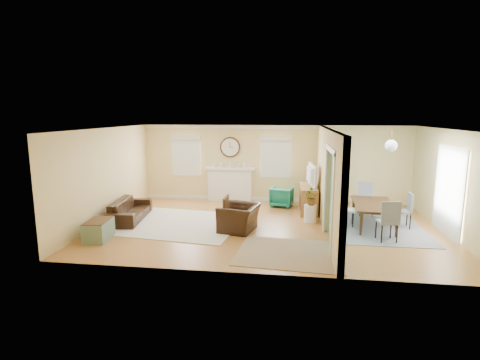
% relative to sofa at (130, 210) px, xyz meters
% --- Properties ---
extents(floor, '(9.00, 9.00, 0.00)m').
position_rel_sofa_xyz_m(floor, '(3.94, -0.16, -0.29)').
color(floor, '#A06D2D').
rests_on(floor, ground).
extents(wall_back, '(9.00, 0.02, 2.60)m').
position_rel_sofa_xyz_m(wall_back, '(3.94, 2.84, 1.01)').
color(wall_back, '#EAC67D').
rests_on(wall_back, ground).
extents(wall_front, '(9.00, 0.02, 2.60)m').
position_rel_sofa_xyz_m(wall_front, '(3.94, -3.16, 1.01)').
color(wall_front, '#EAC67D').
rests_on(wall_front, ground).
extents(wall_left, '(0.02, 6.00, 2.60)m').
position_rel_sofa_xyz_m(wall_left, '(-0.56, -0.16, 1.01)').
color(wall_left, '#EAC67D').
rests_on(wall_left, ground).
extents(wall_right, '(0.02, 6.00, 2.60)m').
position_rel_sofa_xyz_m(wall_right, '(8.44, -0.16, 1.01)').
color(wall_right, '#EAC67D').
rests_on(wall_right, ground).
extents(ceiling, '(9.00, 6.00, 0.02)m').
position_rel_sofa_xyz_m(ceiling, '(3.94, -0.16, 2.31)').
color(ceiling, white).
rests_on(ceiling, wall_back).
extents(partition, '(0.17, 6.00, 2.60)m').
position_rel_sofa_xyz_m(partition, '(5.45, 0.12, 1.07)').
color(partition, '#EAC67D').
rests_on(partition, ground).
extents(fireplace, '(1.70, 0.30, 1.17)m').
position_rel_sofa_xyz_m(fireplace, '(2.44, 2.72, 0.31)').
color(fireplace, white).
rests_on(fireplace, ground).
extents(wall_clock, '(0.70, 0.07, 0.70)m').
position_rel_sofa_xyz_m(wall_clock, '(2.44, 2.80, 1.56)').
color(wall_clock, '#412914').
rests_on(wall_clock, wall_back).
extents(window_left, '(1.05, 0.13, 1.42)m').
position_rel_sofa_xyz_m(window_left, '(0.89, 2.79, 1.37)').
color(window_left, white).
rests_on(window_left, wall_back).
extents(window_right, '(1.05, 0.13, 1.42)m').
position_rel_sofa_xyz_m(window_right, '(3.99, 2.79, 1.37)').
color(window_right, white).
rests_on(window_right, wall_back).
extents(french_doors, '(0.06, 1.70, 2.20)m').
position_rel_sofa_xyz_m(french_doors, '(8.39, -0.16, 0.81)').
color(french_doors, white).
rests_on(french_doors, ground).
extents(pendant, '(0.30, 0.30, 0.55)m').
position_rel_sofa_xyz_m(pendant, '(6.94, -0.16, 1.91)').
color(pendant, gold).
rests_on(pendant, ceiling).
extents(rug_cream, '(3.55, 3.17, 0.02)m').
position_rel_sofa_xyz_m(rug_cream, '(1.51, -0.21, -0.28)').
color(rug_cream, beige).
rests_on(rug_cream, floor).
extents(rug_jute, '(2.43, 2.05, 0.01)m').
position_rel_sofa_xyz_m(rug_jute, '(4.54, -2.03, -0.28)').
color(rug_jute, tan).
rests_on(rug_jute, floor).
extents(rug_grey, '(2.47, 3.09, 0.01)m').
position_rel_sofa_xyz_m(rug_grey, '(6.74, 0.21, -0.28)').
color(rug_grey, slate).
rests_on(rug_grey, floor).
extents(sofa, '(1.01, 2.07, 0.58)m').
position_rel_sofa_xyz_m(sofa, '(0.00, 0.00, 0.00)').
color(sofa, black).
rests_on(sofa, floor).
extents(eames_chair, '(1.10, 1.20, 0.68)m').
position_rel_sofa_xyz_m(eames_chair, '(3.22, -0.57, 0.05)').
color(eames_chair, black).
rests_on(eames_chair, floor).
extents(green_chair, '(0.80, 0.81, 0.63)m').
position_rel_sofa_xyz_m(green_chair, '(4.23, 2.15, 0.03)').
color(green_chair, '#0E644D').
rests_on(green_chair, floor).
extents(trunk, '(0.60, 0.88, 0.48)m').
position_rel_sofa_xyz_m(trunk, '(-0.03, -1.73, -0.05)').
color(trunk, slate).
rests_on(trunk, floor).
extents(credenza, '(0.51, 1.50, 0.80)m').
position_rel_sofa_xyz_m(credenza, '(5.07, 1.62, 0.11)').
color(credenza, '#A1733A').
rests_on(credenza, floor).
extents(tv, '(0.30, 1.18, 0.67)m').
position_rel_sofa_xyz_m(tv, '(5.05, 1.62, 0.85)').
color(tv, black).
rests_on(tv, credenza).
extents(garden_stool, '(0.34, 0.34, 0.49)m').
position_rel_sofa_xyz_m(garden_stool, '(5.07, 0.44, -0.04)').
color(garden_stool, white).
rests_on(garden_stool, floor).
extents(potted_plant, '(0.53, 0.54, 0.45)m').
position_rel_sofa_xyz_m(potted_plant, '(5.07, 0.44, 0.43)').
color(potted_plant, '#337F33').
rests_on(potted_plant, garden_stool).
extents(dining_table, '(1.10, 1.87, 0.64)m').
position_rel_sofa_xyz_m(dining_table, '(6.74, 0.21, 0.03)').
color(dining_table, '#412914').
rests_on(dining_table, floor).
extents(dining_chair_n, '(0.45, 0.45, 0.98)m').
position_rel_sofa_xyz_m(dining_chair_n, '(6.73, 1.37, 0.29)').
color(dining_chair_n, slate).
rests_on(dining_chair_n, floor).
extents(dining_chair_s, '(0.51, 0.51, 1.00)m').
position_rel_sofa_xyz_m(dining_chair_s, '(6.78, -0.92, 0.30)').
color(dining_chair_s, slate).
rests_on(dining_chair_s, floor).
extents(dining_chair_w, '(0.45, 0.45, 0.92)m').
position_rel_sofa_xyz_m(dining_chair_w, '(6.02, 0.23, 0.25)').
color(dining_chair_w, white).
rests_on(dining_chair_w, floor).
extents(dining_chair_e, '(0.43, 0.43, 0.94)m').
position_rel_sofa_xyz_m(dining_chair_e, '(7.45, 0.24, 0.26)').
color(dining_chair_e, slate).
rests_on(dining_chair_e, floor).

